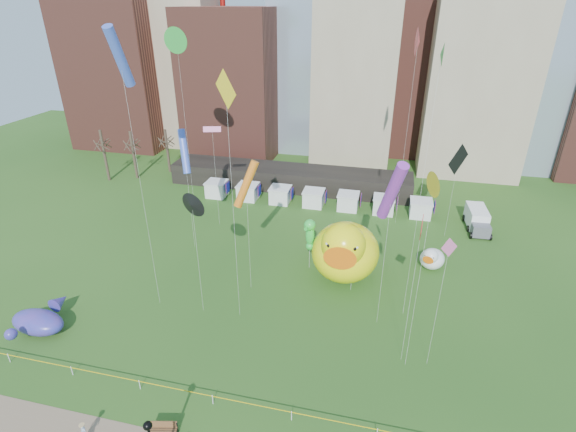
% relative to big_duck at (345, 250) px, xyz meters
% --- Properties ---
extents(ground, '(160.00, 160.00, 0.00)m').
position_rel_big_duck_xyz_m(ground, '(-7.45, -18.62, -3.46)').
color(ground, '#234C17').
rests_on(ground, ground).
extents(skyline, '(101.00, 23.00, 68.00)m').
position_rel_big_duck_xyz_m(skyline, '(-5.20, 42.44, 17.98)').
color(skyline, brown).
rests_on(skyline, ground).
extents(pavilion, '(38.00, 6.00, 3.20)m').
position_rel_big_duck_xyz_m(pavilion, '(-11.45, 23.38, -1.86)').
color(pavilion, black).
rests_on(pavilion, ground).
extents(vendor_tents, '(33.24, 2.80, 2.40)m').
position_rel_big_duck_xyz_m(vendor_tents, '(-6.43, 17.38, -2.36)').
color(vendor_tents, white).
rests_on(vendor_tents, ground).
extents(bare_trees, '(8.44, 6.44, 8.50)m').
position_rel_big_duck_xyz_m(bare_trees, '(-37.62, 21.92, 0.55)').
color(bare_trees, '#382B21').
rests_on(bare_trees, ground).
extents(caution_tape, '(50.00, 0.06, 0.90)m').
position_rel_big_duck_xyz_m(caution_tape, '(-7.45, -18.62, -2.78)').
color(caution_tape, white).
rests_on(caution_tape, ground).
extents(big_duck, '(7.23, 9.77, 7.54)m').
position_rel_big_duck_xyz_m(big_duck, '(0.00, 0.00, 0.00)').
color(big_duck, '#FFF70D').
rests_on(big_duck, ground).
extents(small_duck, '(3.56, 3.99, 2.79)m').
position_rel_big_duck_xyz_m(small_duck, '(9.30, 4.15, -2.18)').
color(small_duck, white).
rests_on(small_duck, ground).
extents(seahorse_green, '(1.53, 1.76, 6.07)m').
position_rel_big_duck_xyz_m(seahorse_green, '(-3.96, 1.08, 1.06)').
color(seahorse_green, silver).
rests_on(seahorse_green, ground).
extents(seahorse_purple, '(1.64, 1.86, 5.42)m').
position_rel_big_duck_xyz_m(seahorse_purple, '(1.02, -2.06, 0.35)').
color(seahorse_purple, silver).
rests_on(seahorse_purple, ground).
extents(whale_inflatable, '(5.38, 6.72, 2.29)m').
position_rel_big_duck_xyz_m(whale_inflatable, '(-25.76, -14.60, -2.41)').
color(whale_inflatable, '#5C3797').
rests_on(whale_inflatable, ground).
extents(park_bench, '(2.03, 1.02, 0.99)m').
position_rel_big_duck_xyz_m(park_bench, '(-9.81, -21.73, -2.92)').
color(park_bench, brown).
rests_on(park_bench, footpath).
extents(box_truck, '(2.78, 6.29, 2.63)m').
position_rel_big_duck_xyz_m(box_truck, '(15.60, 15.40, -2.12)').
color(box_truck, white).
rests_on(box_truck, ground).
extents(kite_0, '(0.46, 3.00, 24.28)m').
position_rel_big_duck_xyz_m(kite_0, '(5.34, 14.68, 19.30)').
color(kite_0, silver).
rests_on(kite_0, ground).
extents(kite_1, '(1.26, 1.07, 11.93)m').
position_rel_big_duck_xyz_m(kite_1, '(8.25, -10.73, 7.28)').
color(kite_1, silver).
rests_on(kite_1, ground).
extents(kite_2, '(1.90, 1.16, 12.26)m').
position_rel_big_duck_xyz_m(kite_2, '(-12.52, -8.64, 7.77)').
color(kite_2, silver).
rests_on(kite_2, ground).
extents(kite_3, '(2.79, 1.71, 24.24)m').
position_rel_big_duck_xyz_m(kite_3, '(-21.92, 10.33, 19.28)').
color(kite_3, silver).
rests_on(kite_3, ground).
extents(kite_4, '(2.27, 1.83, 22.47)m').
position_rel_big_duck_xyz_m(kite_4, '(-8.89, -8.40, 17.12)').
color(kite_4, silver).
rests_on(kite_4, ground).
extents(kite_5, '(2.16, 2.81, 14.44)m').
position_rel_big_duck_xyz_m(kite_5, '(-18.42, 2.44, 8.59)').
color(kite_5, silver).
rests_on(kite_5, ground).
extents(kite_6, '(2.56, 2.24, 13.90)m').
position_rel_big_duck_xyz_m(kite_6, '(-9.18, -3.98, 8.18)').
color(kite_6, silver).
rests_on(kite_6, ground).
extents(kite_7, '(2.44, 3.40, 16.09)m').
position_rel_big_duck_xyz_m(kite_7, '(3.94, -6.46, 9.78)').
color(kite_7, silver).
rests_on(kite_7, ground).
extents(kite_8, '(0.23, 2.35, 13.66)m').
position_rel_big_duck_xyz_m(kite_8, '(6.16, -10.80, 8.79)').
color(kite_8, silver).
rests_on(kite_8, ground).
extents(kite_9, '(2.15, 0.94, 13.26)m').
position_rel_big_duck_xyz_m(kite_9, '(-17.69, 8.76, 9.34)').
color(kite_9, silver).
rests_on(kite_9, ground).
extents(kite_10, '(2.46, 2.85, 12.09)m').
position_rel_big_duck_xyz_m(kite_10, '(11.47, 12.33, 6.70)').
color(kite_10, silver).
rests_on(kite_10, ground).
extents(kite_11, '(0.34, 1.69, 24.27)m').
position_rel_big_duck_xyz_m(kite_11, '(6.32, -4.61, 19.85)').
color(kite_11, silver).
rests_on(kite_11, ground).
extents(kite_12, '(0.65, 1.61, 16.86)m').
position_rel_big_duck_xyz_m(kite_12, '(6.49, -11.33, 12.53)').
color(kite_12, silver).
rests_on(kite_12, ground).
extents(kite_13, '(1.04, 2.84, 25.46)m').
position_rel_big_duck_xyz_m(kite_13, '(-17.19, -8.57, 19.61)').
color(kite_13, silver).
rests_on(kite_13, ground).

